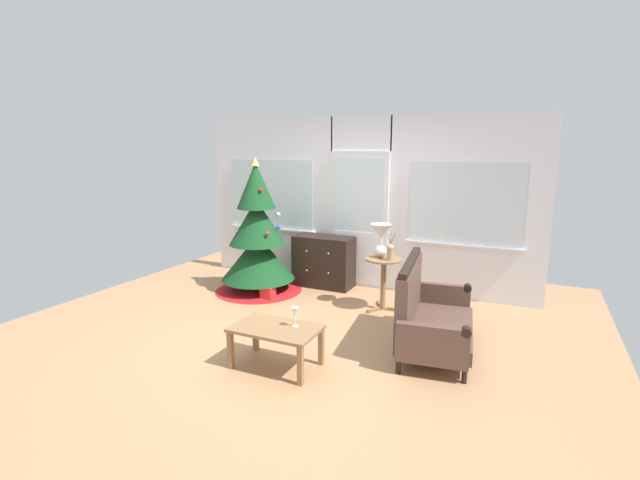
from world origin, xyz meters
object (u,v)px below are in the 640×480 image
(side_table, at_px, (383,273))
(table_lamp, at_px, (381,236))
(coffee_table, at_px, (276,333))
(wine_glass, at_px, (295,313))
(christmas_tree, at_px, (257,241))
(flower_vase, at_px, (390,251))
(settee_sofa, at_px, (427,314))
(gift_box, at_px, (268,293))
(dresser_cabinet, at_px, (324,261))

(side_table, xyz_separation_m, table_lamp, (-0.06, 0.04, 0.49))
(coffee_table, height_order, wine_glass, wine_glass)
(christmas_tree, distance_m, flower_vase, 2.03)
(wine_glass, bearing_deg, coffee_table, -151.77)
(settee_sofa, distance_m, gift_box, 2.46)
(dresser_cabinet, height_order, side_table, dresser_cabinet)
(christmas_tree, xyz_separation_m, flower_vase, (2.03, -0.05, 0.06))
(dresser_cabinet, height_order, wine_glass, dresser_cabinet)
(dresser_cabinet, distance_m, table_lamp, 1.35)
(dresser_cabinet, bearing_deg, wine_glass, -71.34)
(settee_sofa, distance_m, side_table, 1.21)
(coffee_table, bearing_deg, flower_vase, 73.76)
(dresser_cabinet, relative_size, gift_box, 5.01)
(flower_vase, xyz_separation_m, coffee_table, (-0.56, -1.92, -0.46))
(settee_sofa, xyz_separation_m, coffee_table, (-1.23, -1.05, -0.03))
(side_table, bearing_deg, christmas_tree, -179.83)
(side_table, xyz_separation_m, coffee_table, (-0.46, -1.98, -0.14))
(coffee_table, bearing_deg, dresser_cabinet, 104.70)
(christmas_tree, relative_size, flower_vase, 5.61)
(flower_vase, bearing_deg, dresser_cabinet, 151.82)
(side_table, bearing_deg, flower_vase, -30.96)
(dresser_cabinet, xyz_separation_m, wine_glass, (0.84, -2.49, 0.16))
(christmas_tree, relative_size, side_table, 2.84)
(settee_sofa, xyz_separation_m, wine_glass, (-1.06, -0.96, 0.17))
(christmas_tree, height_order, flower_vase, christmas_tree)
(flower_vase, bearing_deg, christmas_tree, 178.46)
(flower_vase, xyz_separation_m, wine_glass, (-0.39, -1.83, -0.26))
(gift_box, bearing_deg, side_table, 10.56)
(christmas_tree, bearing_deg, gift_box, -40.41)
(settee_sofa, bearing_deg, wine_glass, -137.89)
(dresser_cabinet, distance_m, wine_glass, 2.63)
(christmas_tree, relative_size, dresser_cabinet, 2.18)
(christmas_tree, xyz_separation_m, side_table, (1.93, 0.01, -0.26))
(settee_sofa, height_order, coffee_table, settee_sofa)
(flower_vase, distance_m, gift_box, 1.85)
(christmas_tree, bearing_deg, flower_vase, -1.54)
(christmas_tree, relative_size, wine_glass, 10.08)
(dresser_cabinet, relative_size, coffee_table, 1.07)
(side_table, height_order, gift_box, side_table)
(settee_sofa, distance_m, wine_glass, 1.44)
(settee_sofa, height_order, wine_glass, settee_sofa)
(christmas_tree, height_order, table_lamp, christmas_tree)
(christmas_tree, height_order, wine_glass, christmas_tree)
(dresser_cabinet, height_order, table_lamp, table_lamp)
(flower_vase, relative_size, wine_glass, 1.79)
(table_lamp, relative_size, gift_box, 2.44)
(settee_sofa, height_order, flower_vase, flower_vase)
(coffee_table, bearing_deg, settee_sofa, 40.51)
(coffee_table, height_order, gift_box, coffee_table)
(christmas_tree, relative_size, settee_sofa, 1.30)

